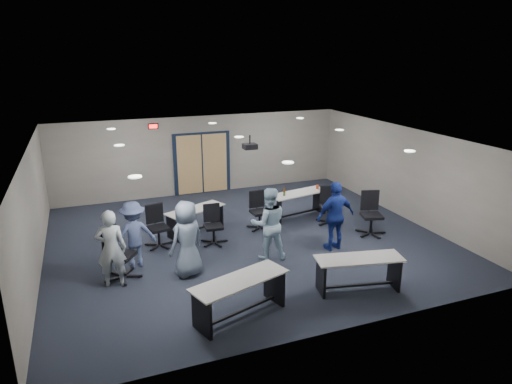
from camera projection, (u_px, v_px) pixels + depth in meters
name	position (u px, v px, depth m)	size (l,w,h in m)	color
floor	(246.00, 239.00, 12.17)	(10.00, 10.00, 0.00)	#1C212D
back_wall	(202.00, 155.00, 15.77)	(10.00, 0.04, 2.70)	gray
front_wall	(336.00, 264.00, 7.76)	(10.00, 0.04, 2.70)	gray
left_wall	(33.00, 215.00, 10.04)	(0.04, 9.00, 2.70)	gray
right_wall	(405.00, 173.00, 13.48)	(0.04, 9.00, 2.70)	gray
ceiling	(246.00, 139.00, 11.36)	(10.00, 9.00, 0.04)	white
double_door	(202.00, 164.00, 15.83)	(2.00, 0.07, 2.20)	black
exit_sign	(153.00, 126.00, 14.84)	(0.32, 0.07, 0.18)	black
ceiling_projector	(250.00, 146.00, 12.00)	(0.35, 0.32, 0.37)	black
ceiling_can_lights	(242.00, 139.00, 11.59)	(6.24, 5.74, 0.02)	white
table_front_left	(240.00, 291.00, 8.49)	(2.02, 1.21, 0.78)	#B7B3AD
table_front_right	(359.00, 268.00, 9.46)	(1.90, 0.97, 0.73)	#B7B3AD
table_back_left	(196.00, 216.00, 12.48)	(1.78, 1.20, 0.69)	#B7B3AD
table_back_right	(298.00, 200.00, 13.66)	(1.95, 0.97, 1.04)	#B7B3AD
chair_back_a	(158.00, 227.00, 11.57)	(0.68, 0.68, 1.09)	black
chair_back_b	(213.00, 225.00, 11.74)	(0.65, 0.65, 1.03)	black
chair_back_c	(260.00, 211.00, 12.74)	(0.67, 0.67, 1.06)	black
chair_back_d	(329.00, 206.00, 13.12)	(0.68, 0.68, 1.07)	black
chair_loose_left	(121.00, 253.00, 9.91)	(0.76, 0.76, 1.20)	black
chair_loose_right	(372.00, 214.00, 12.30)	(0.75, 0.75, 1.19)	black
person_gray	(111.00, 249.00, 9.54)	(0.62, 0.41, 1.71)	#A0AAAE
person_plaid	(187.00, 239.00, 10.00)	(0.84, 0.55, 1.73)	slate
person_lightblue	(269.00, 224.00, 10.81)	(0.86, 0.67, 1.77)	#AACCE1
person_navy	(335.00, 216.00, 11.32)	(1.04, 0.43, 1.77)	navy
person_back	(134.00, 234.00, 10.44)	(1.02, 0.58, 1.58)	#485582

